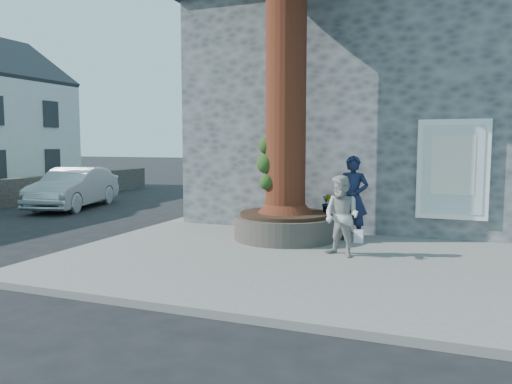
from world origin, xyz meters
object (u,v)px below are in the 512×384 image
(man, at_px, (353,198))
(woman, at_px, (342,216))
(car_silver, at_px, (74,188))
(planter, at_px, (285,226))

(man, xyz_separation_m, woman, (0.09, -1.66, -0.17))
(car_silver, bearing_deg, woman, -37.92)
(man, xyz_separation_m, car_silver, (-10.28, 2.90, -0.35))
(man, height_order, woman, man)
(woman, height_order, car_silver, woman)
(woman, distance_m, car_silver, 11.33)
(man, bearing_deg, planter, -162.28)
(planter, distance_m, woman, 2.08)
(planter, bearing_deg, car_silver, 159.77)
(planter, height_order, woman, woman)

